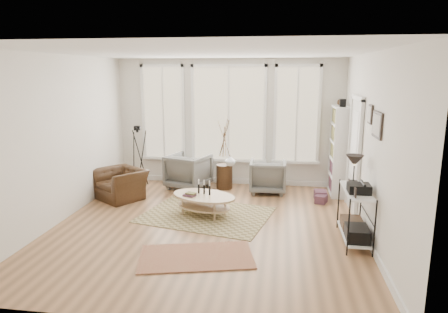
% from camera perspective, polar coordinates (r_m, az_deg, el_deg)
% --- Properties ---
extents(room, '(5.50, 5.54, 2.90)m').
position_cam_1_polar(room, '(6.61, -2.26, 1.79)').
color(room, '#A2734A').
rests_on(room, ground).
extents(bay_window, '(4.14, 0.12, 2.24)m').
position_cam_1_polar(bay_window, '(9.22, 0.66, 5.84)').
color(bay_window, tan).
rests_on(bay_window, ground).
extents(door, '(0.09, 1.06, 2.22)m').
position_cam_1_polar(door, '(7.78, 18.15, 0.48)').
color(door, silver).
rests_on(door, ground).
extents(bookcase, '(0.31, 0.85, 2.06)m').
position_cam_1_polar(bookcase, '(8.84, 16.07, 0.82)').
color(bookcase, white).
rests_on(bookcase, ground).
extents(low_shelf, '(0.38, 1.08, 1.30)m').
position_cam_1_polar(low_shelf, '(6.53, 18.25, -7.26)').
color(low_shelf, white).
rests_on(low_shelf, ground).
extents(wall_art, '(0.04, 0.88, 0.44)m').
position_cam_1_polar(wall_art, '(6.30, 20.80, 4.64)').
color(wall_art, black).
rests_on(wall_art, ground).
extents(rug_main, '(2.56, 2.14, 0.01)m').
position_cam_1_polar(rug_main, '(7.47, -2.53, -8.31)').
color(rug_main, brown).
rests_on(rug_main, ground).
extents(rug_runner, '(1.78, 1.25, 0.01)m').
position_cam_1_polar(rug_runner, '(5.89, -3.98, -14.03)').
color(rug_runner, maroon).
rests_on(rug_runner, ground).
extents(coffee_table, '(1.41, 1.15, 0.56)m').
position_cam_1_polar(coffee_table, '(7.38, -2.97, -6.13)').
color(coffee_table, tan).
rests_on(coffee_table, ground).
extents(armchair_left, '(1.07, 1.09, 0.79)m').
position_cam_1_polar(armchair_left, '(9.09, -5.08, -2.08)').
color(armchair_left, slate).
rests_on(armchair_left, ground).
extents(armchair_right, '(0.78, 0.80, 0.72)m').
position_cam_1_polar(armchair_right, '(8.80, 6.27, -2.81)').
color(armchair_right, slate).
rests_on(armchair_right, ground).
extents(side_table, '(0.37, 0.37, 1.53)m').
position_cam_1_polar(side_table, '(8.94, 0.06, 0.00)').
color(side_table, '#392313').
rests_on(side_table, ground).
extents(vase, '(0.26, 0.26, 0.24)m').
position_cam_1_polar(vase, '(8.86, 0.88, -0.57)').
color(vase, silver).
rests_on(vase, side_table).
extents(accent_chair, '(1.26, 1.23, 0.62)m').
position_cam_1_polar(accent_chair, '(8.60, -14.55, -3.81)').
color(accent_chair, '#392313').
rests_on(accent_chair, ground).
extents(tripod_camera, '(0.49, 0.49, 1.40)m').
position_cam_1_polar(tripod_camera, '(9.39, -12.10, -0.27)').
color(tripod_camera, black).
rests_on(tripod_camera, ground).
extents(book_stack_near, '(0.25, 0.31, 0.19)m').
position_cam_1_polar(book_stack_near, '(8.53, 13.58, -5.39)').
color(book_stack_near, maroon).
rests_on(book_stack_near, ground).
extents(book_stack_far, '(0.28, 0.31, 0.16)m').
position_cam_1_polar(book_stack_far, '(8.33, 13.71, -5.92)').
color(book_stack_far, maroon).
rests_on(book_stack_far, ground).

